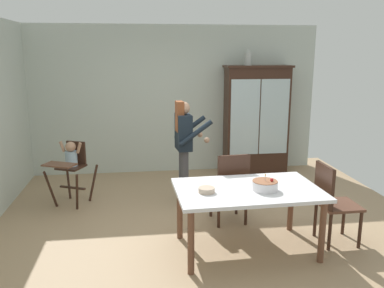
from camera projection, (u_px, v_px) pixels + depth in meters
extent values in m
plane|color=tan|center=(194.00, 228.00, 5.17)|extent=(6.24, 6.24, 0.00)
cube|color=beige|center=(175.00, 100.00, 7.40)|extent=(5.32, 0.06, 2.70)
cube|color=#382116|center=(256.00, 121.00, 7.43)|extent=(1.15, 0.42, 1.94)
cube|color=#382116|center=(258.00, 66.00, 7.21)|extent=(1.21, 0.48, 0.04)
cube|color=silver|center=(245.00, 118.00, 7.17)|extent=(0.53, 0.01, 1.36)
cube|color=silver|center=(274.00, 117.00, 7.24)|extent=(0.53, 0.01, 1.36)
cube|color=#382116|center=(256.00, 115.00, 7.41)|extent=(1.07, 0.36, 0.02)
cylinder|color=#B2B7B2|center=(248.00, 59.00, 7.16)|extent=(0.13, 0.13, 0.22)
cylinder|color=#B2B7B2|center=(248.00, 51.00, 7.13)|extent=(0.07, 0.07, 0.05)
cylinder|color=#382116|center=(51.00, 189.00, 5.78)|extent=(0.18, 0.10, 0.56)
cylinder|color=#382116|center=(77.00, 192.00, 5.66)|extent=(0.10, 0.18, 0.56)
cylinder|color=#382116|center=(68.00, 180.00, 6.19)|extent=(0.10, 0.18, 0.56)
cylinder|color=#382116|center=(93.00, 183.00, 6.07)|extent=(0.18, 0.10, 0.56)
cube|color=#382116|center=(73.00, 188.00, 5.93)|extent=(0.40, 0.21, 0.02)
cube|color=#382116|center=(71.00, 167.00, 5.86)|extent=(0.45, 0.45, 0.02)
cube|color=#382116|center=(76.00, 152.00, 5.96)|extent=(0.29, 0.16, 0.34)
cube|color=brown|center=(59.00, 165.00, 5.58)|extent=(0.50, 0.40, 0.02)
cylinder|color=#9EBCD1|center=(71.00, 159.00, 5.85)|extent=(0.17, 0.17, 0.22)
sphere|color=tan|center=(71.00, 147.00, 5.81)|extent=(0.15, 0.15, 0.15)
cylinder|color=tan|center=(62.00, 147.00, 5.85)|extent=(0.11, 0.08, 0.17)
cylinder|color=tan|center=(79.00, 148.00, 5.77)|extent=(0.11, 0.08, 0.17)
cylinder|color=#47474C|center=(185.00, 178.00, 5.89)|extent=(0.11, 0.11, 0.82)
cylinder|color=#47474C|center=(183.00, 174.00, 6.05)|extent=(0.11, 0.11, 0.82)
cube|color=#19232D|center=(183.00, 132.00, 5.82)|extent=(0.23, 0.38, 0.52)
cube|color=white|center=(190.00, 132.00, 5.84)|extent=(0.01, 0.06, 0.49)
sphere|color=tan|center=(183.00, 108.00, 5.74)|extent=(0.19, 0.19, 0.19)
cube|color=brown|center=(180.00, 117.00, 5.75)|extent=(0.12, 0.21, 0.44)
cylinder|color=#19232D|center=(196.00, 133.00, 5.65)|extent=(0.49, 0.11, 0.37)
sphere|color=tan|center=(207.00, 140.00, 5.71)|extent=(0.08, 0.08, 0.08)
cylinder|color=#19232D|center=(190.00, 128.00, 6.04)|extent=(0.49, 0.11, 0.37)
sphere|color=tan|center=(200.00, 135.00, 6.09)|extent=(0.08, 0.08, 0.08)
cube|color=silver|center=(248.00, 190.00, 4.45)|extent=(1.63, 1.06, 0.04)
cylinder|color=brown|center=(191.00, 242.00, 4.02)|extent=(0.07, 0.07, 0.70)
cylinder|color=brown|center=(322.00, 232.00, 4.25)|extent=(0.07, 0.07, 0.70)
cylinder|color=brown|center=(180.00, 211.00, 4.81)|extent=(0.07, 0.07, 0.70)
cylinder|color=brown|center=(291.00, 204.00, 5.04)|extent=(0.07, 0.07, 0.70)
cylinder|color=white|center=(265.00, 186.00, 4.37)|extent=(0.28, 0.28, 0.10)
cylinder|color=#935B3D|center=(265.00, 181.00, 4.36)|extent=(0.27, 0.27, 0.01)
cylinder|color=#F2E5CC|center=(265.00, 178.00, 4.35)|extent=(0.01, 0.01, 0.06)
cone|color=yellow|center=(265.00, 174.00, 4.34)|extent=(0.02, 0.02, 0.02)
sphere|color=red|center=(272.00, 180.00, 4.33)|extent=(0.04, 0.04, 0.04)
cylinder|color=#C6AD93|center=(207.00, 190.00, 4.30)|extent=(0.18, 0.18, 0.05)
cylinder|color=#382116|center=(237.00, 199.00, 5.56)|extent=(0.04, 0.04, 0.45)
cylinder|color=#382116|center=(211.00, 201.00, 5.48)|extent=(0.04, 0.04, 0.45)
cylinder|color=#382116|center=(246.00, 209.00, 5.21)|extent=(0.04, 0.04, 0.45)
cylinder|color=#382116|center=(219.00, 211.00, 5.13)|extent=(0.04, 0.04, 0.45)
cube|color=brown|center=(228.00, 188.00, 5.29)|extent=(0.48, 0.48, 0.03)
cube|color=#382116|center=(234.00, 173.00, 5.05)|extent=(0.42, 0.08, 0.48)
cylinder|color=#382116|center=(248.00, 172.00, 5.09)|extent=(0.03, 0.03, 0.48)
cylinder|color=#382116|center=(219.00, 174.00, 5.00)|extent=(0.03, 0.03, 0.48)
cylinder|color=#382116|center=(360.00, 230.00, 4.59)|extent=(0.04, 0.04, 0.45)
cylinder|color=#382116|center=(344.00, 217.00, 4.94)|extent=(0.04, 0.04, 0.45)
cylinder|color=#382116|center=(330.00, 232.00, 4.53)|extent=(0.04, 0.04, 0.45)
cylinder|color=#382116|center=(315.00, 219.00, 4.89)|extent=(0.04, 0.04, 0.45)
cube|color=brown|center=(339.00, 205.00, 4.69)|extent=(0.44, 0.44, 0.03)
cube|color=#382116|center=(324.00, 185.00, 4.60)|extent=(0.04, 0.42, 0.48)
cylinder|color=#382116|center=(332.00, 191.00, 4.42)|extent=(0.03, 0.03, 0.48)
cylinder|color=#382116|center=(317.00, 180.00, 4.78)|extent=(0.03, 0.03, 0.48)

